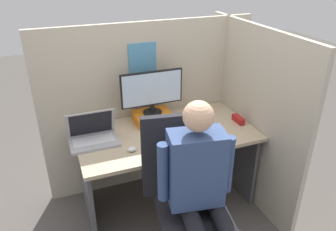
% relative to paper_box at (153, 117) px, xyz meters
% --- Properties ---
extents(ground_plane, '(12.00, 12.00, 0.00)m').
position_rel_paper_box_xyz_m(ground_plane, '(0.04, -0.60, -0.76)').
color(ground_plane, '#514C47').
extents(cubicle_panel_back, '(1.94, 0.05, 1.53)m').
position_rel_paper_box_xyz_m(cubicle_panel_back, '(0.04, 0.19, 0.01)').
color(cubicle_panel_back, '#B7AD99').
rests_on(cubicle_panel_back, ground).
extents(cubicle_panel_right, '(0.04, 1.41, 1.53)m').
position_rel_paper_box_xyz_m(cubicle_panel_right, '(0.79, -0.29, 0.01)').
color(cubicle_panel_right, '#B7AD99').
rests_on(cubicle_panel_right, ground).
extents(desk, '(1.44, 0.76, 0.71)m').
position_rel_paper_box_xyz_m(desk, '(0.04, -0.22, -0.22)').
color(desk, tan).
rests_on(desk, ground).
extents(paper_box, '(0.31, 0.24, 0.08)m').
position_rel_paper_box_xyz_m(paper_box, '(0.00, 0.00, 0.00)').
color(paper_box, orange).
rests_on(paper_box, desk).
extents(monitor, '(0.53, 0.16, 0.37)m').
position_rel_paper_box_xyz_m(monitor, '(-0.00, 0.00, 0.25)').
color(monitor, black).
rests_on(monitor, paper_box).
extents(laptop, '(0.37, 0.24, 0.25)m').
position_rel_paper_box_xyz_m(laptop, '(-0.54, -0.16, 0.01)').
color(laptop, '#99999E').
rests_on(laptop, desk).
extents(mouse, '(0.06, 0.05, 0.03)m').
position_rel_paper_box_xyz_m(mouse, '(-0.29, -0.39, -0.03)').
color(mouse, silver).
rests_on(mouse, desk).
extents(stapler, '(0.05, 0.14, 0.05)m').
position_rel_paper_box_xyz_m(stapler, '(0.68, -0.28, -0.02)').
color(stapler, '#A31919').
rests_on(stapler, desk).
extents(carrot_toy, '(0.05, 0.15, 0.05)m').
position_rel_paper_box_xyz_m(carrot_toy, '(0.14, -0.48, -0.02)').
color(carrot_toy, orange).
rests_on(carrot_toy, desk).
extents(office_chair, '(0.54, 0.60, 1.10)m').
position_rel_paper_box_xyz_m(office_chair, '(-0.05, -0.81, -0.20)').
color(office_chair, black).
rests_on(office_chair, ground).
extents(person, '(0.47, 0.50, 1.29)m').
position_rel_paper_box_xyz_m(person, '(-0.02, -0.99, -0.01)').
color(person, black).
rests_on(person, ground).
extents(coffee_mug, '(0.08, 0.08, 0.11)m').
position_rel_paper_box_xyz_m(coffee_mug, '(0.39, -0.02, 0.01)').
color(coffee_mug, white).
rests_on(coffee_mug, desk).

